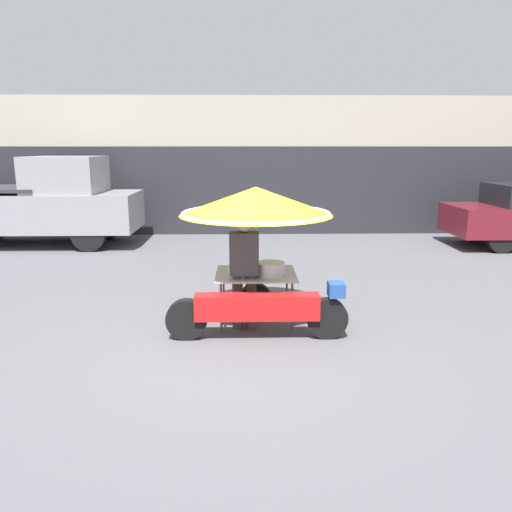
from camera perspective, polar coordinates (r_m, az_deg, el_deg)
ground_plane at (r=6.17m, az=-1.92°, el=-10.42°), size 36.00×36.00×0.00m
shopfront_building at (r=14.81m, az=-1.64°, el=10.30°), size 28.00×2.06×3.73m
vendor_motorcycle_cart at (r=6.61m, az=0.05°, el=4.55°), size 2.30×2.05×1.87m
vendor_person at (r=6.55m, az=-1.36°, el=-1.34°), size 0.38×0.22×1.51m
pickup_truck at (r=13.33m, az=-23.31°, el=5.50°), size 4.91×1.84×2.17m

